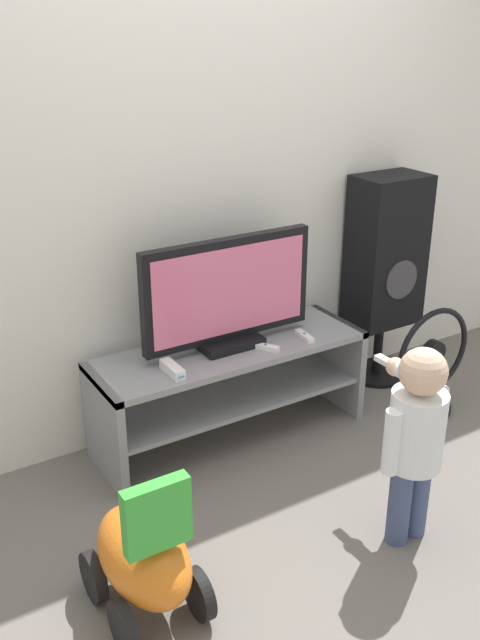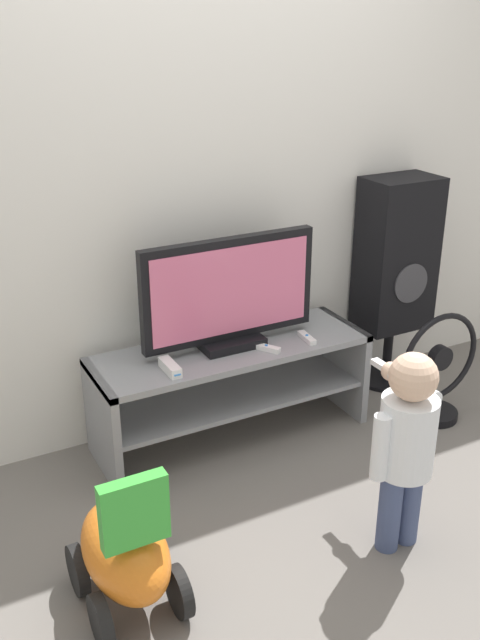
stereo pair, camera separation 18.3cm
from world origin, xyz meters
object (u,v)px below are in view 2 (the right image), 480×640
at_px(remote_secondary, 266,348).
at_px(ride_on_toy, 126,552).
at_px(child, 406,436).
at_px(floor_fan, 438,372).
at_px(speaker_tower, 396,259).
at_px(remote_primary, 307,338).
at_px(television, 229,294).
at_px(game_console, 170,367).

height_order(remote_secondary, ride_on_toy, ride_on_toy).
distance_m(child, floor_fan, 1.01).
relative_size(child, speaker_tower, 0.72).
bearing_deg(ride_on_toy, remote_primary, 30.72).
distance_m(television, remote_primary, 0.43).
bearing_deg(remote_primary, remote_secondary, -178.35).
distance_m(television, ride_on_toy, 1.23).
distance_m(floor_fan, ride_on_toy, 1.82).
bearing_deg(remote_primary, game_console, -180.00).
height_order(child, floor_fan, child).
xyz_separation_m(remote_primary, child, (-0.13, -0.85, -0.01)).
distance_m(television, child, 1.02).
height_order(remote_primary, speaker_tower, speaker_tower).
bearing_deg(child, game_console, 122.67).
relative_size(child, ride_on_toy, 1.37).
bearing_deg(game_console, child, -57.33).
bearing_deg(television, floor_fan, -19.50).
bearing_deg(child, ride_on_toy, 169.82).
height_order(television, floor_fan, television).
bearing_deg(remote_secondary, remote_primary, 1.65).
xyz_separation_m(remote_secondary, ride_on_toy, (-0.92, -0.67, -0.26)).
xyz_separation_m(remote_primary, remote_secondary, (-0.22, -0.01, 0.00)).
relative_size(television, speaker_tower, 0.74).
bearing_deg(television, child, -78.02).
xyz_separation_m(television, speaker_tower, (1.01, 0.09, -0.02)).
relative_size(television, game_console, 5.20).
distance_m(remote_primary, remote_secondary, 0.22).
relative_size(remote_secondary, floor_fan, 0.23).
bearing_deg(floor_fan, remote_primary, 160.30).
distance_m(remote_secondary, child, 0.85).
xyz_separation_m(game_console, floor_fan, (1.31, -0.22, -0.24)).
xyz_separation_m(remote_secondary, speaker_tower, (0.89, 0.22, 0.21)).
distance_m(child, speaker_tower, 1.36).
height_order(game_console, speaker_tower, speaker_tower).
height_order(remote_secondary, floor_fan, floor_fan).
relative_size(remote_primary, remote_secondary, 1.04).
xyz_separation_m(remote_primary, floor_fan, (0.63, -0.22, -0.23)).
bearing_deg(game_console, television, 19.09).
relative_size(speaker_tower, floor_fan, 2.00).
distance_m(speaker_tower, ride_on_toy, 2.07).
bearing_deg(child, remote_secondary, 95.75).
xyz_separation_m(child, speaker_tower, (0.81, 1.07, 0.22)).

